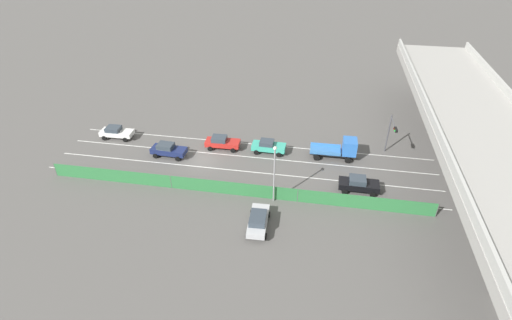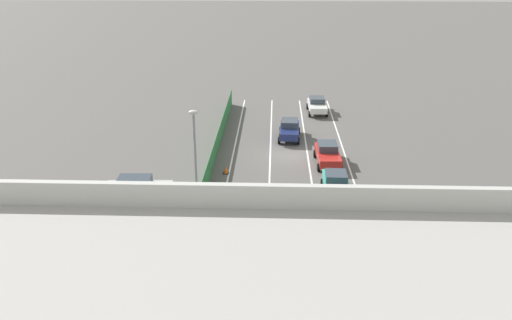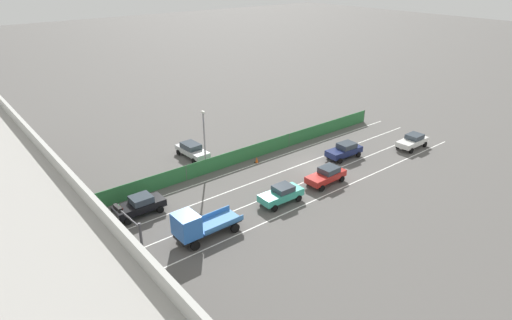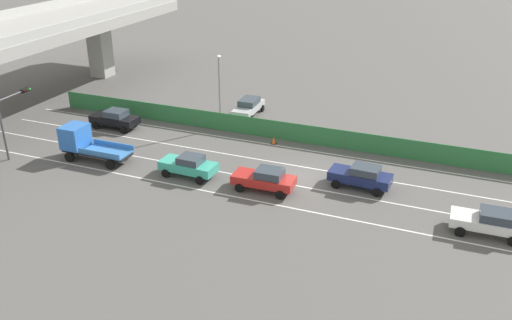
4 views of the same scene
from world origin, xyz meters
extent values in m
plane|color=#565451|center=(0.00, 0.00, 0.00)|extent=(300.00, 300.00, 0.00)
cube|color=silver|center=(-4.85, 5.39, 0.00)|extent=(0.14, 46.78, 0.01)
cube|color=silver|center=(-1.62, 5.39, 0.00)|extent=(0.14, 46.78, 0.01)
cube|color=silver|center=(1.62, 5.39, 0.00)|extent=(0.14, 46.78, 0.01)
cube|color=silver|center=(4.85, 5.39, 0.00)|extent=(0.14, 46.78, 0.01)
cube|color=#A09E99|center=(0.00, 30.78, 7.28)|extent=(53.52, 10.58, 1.14)
cube|color=#B2B2AD|center=(0.00, 25.70, 8.30)|extent=(53.52, 0.30, 0.90)
cube|color=#2D753D|center=(6.25, 5.39, 0.84)|extent=(0.06, 42.78, 1.68)
cylinder|color=#4C514C|center=(6.25, -16.00, 0.84)|extent=(0.10, 0.10, 1.68)
cylinder|color=#4C514C|center=(6.25, -1.74, 0.84)|extent=(0.10, 0.10, 1.68)
cylinder|color=#4C514C|center=(6.25, 12.52, 0.84)|extent=(0.10, 0.10, 1.68)
cube|color=navy|center=(-0.11, -4.35, 0.82)|extent=(1.98, 4.52, 0.67)
cube|color=#333D47|center=(-0.13, -4.73, 1.44)|extent=(1.64, 2.04, 0.56)
cylinder|color=black|center=(-0.91, -2.80, 0.32)|extent=(0.25, 0.65, 0.64)
cylinder|color=black|center=(0.84, -2.89, 0.32)|extent=(0.25, 0.65, 0.64)
cylinder|color=black|center=(-1.06, -5.81, 0.32)|extent=(0.25, 0.65, 0.64)
cylinder|color=black|center=(0.68, -5.90, 0.32)|extent=(0.25, 0.65, 0.64)
cube|color=teal|center=(-3.17, 8.00, 0.82)|extent=(1.84, 4.35, 0.68)
cube|color=#333D47|center=(-3.17, 7.73, 1.42)|extent=(1.57, 1.78, 0.52)
cylinder|color=black|center=(-4.00, 9.48, 0.32)|extent=(0.24, 0.65, 0.64)
cylinder|color=black|center=(-2.27, 9.44, 0.32)|extent=(0.24, 0.65, 0.64)
cylinder|color=black|center=(-4.07, 6.56, 0.32)|extent=(0.24, 0.65, 0.64)
cylinder|color=black|center=(-2.34, 6.51, 0.32)|extent=(0.24, 0.65, 0.64)
cube|color=black|center=(3.14, 19.08, 0.82)|extent=(1.83, 4.45, 0.67)
cube|color=#333D47|center=(3.14, 18.86, 1.44)|extent=(1.61, 1.83, 0.58)
cylinder|color=black|center=(2.23, 20.60, 0.32)|extent=(0.22, 0.64, 0.64)
cylinder|color=black|center=(4.06, 20.59, 0.32)|extent=(0.22, 0.64, 0.64)
cylinder|color=black|center=(2.23, 17.57, 0.32)|extent=(0.22, 0.64, 0.64)
cylinder|color=black|center=(4.05, 17.57, 0.32)|extent=(0.22, 0.64, 0.64)
cube|color=white|center=(-3.31, -12.98, 0.78)|extent=(1.91, 4.45, 0.60)
cube|color=#333D47|center=(-3.30, -13.37, 1.36)|extent=(1.63, 1.90, 0.55)
cylinder|color=black|center=(-4.24, -11.50, 0.32)|extent=(0.24, 0.65, 0.64)
cylinder|color=black|center=(-2.44, -11.46, 0.32)|extent=(0.24, 0.65, 0.64)
cylinder|color=black|center=(-4.17, -14.50, 0.32)|extent=(0.24, 0.65, 0.64)
cylinder|color=black|center=(-2.37, -14.46, 0.32)|extent=(0.24, 0.65, 0.64)
cube|color=red|center=(-3.13, 1.92, 0.80)|extent=(1.90, 4.52, 0.64)
cube|color=#333D47|center=(-3.11, 1.48, 1.40)|extent=(1.61, 1.93, 0.57)
cylinder|color=black|center=(-4.06, 3.41, 0.32)|extent=(0.24, 0.65, 0.64)
cylinder|color=black|center=(-2.30, 3.47, 0.32)|extent=(0.24, 0.65, 0.64)
cylinder|color=black|center=(-3.96, 0.38, 0.32)|extent=(0.24, 0.65, 0.64)
cylinder|color=black|center=(-2.20, 0.43, 0.32)|extent=(0.24, 0.65, 0.64)
cube|color=black|center=(-3.39, 16.11, 0.73)|extent=(1.70, 5.69, 0.25)
cube|color=blue|center=(-3.40, 18.10, 1.77)|extent=(2.08, 1.72, 1.85)
cube|color=#3875BC|center=(-3.38, 15.19, 0.90)|extent=(2.10, 3.84, 0.10)
cube|color=#3875BC|center=(-4.37, 15.18, 1.11)|extent=(0.11, 3.82, 0.43)
cube|color=#3875BC|center=(-2.39, 15.20, 1.11)|extent=(0.11, 3.82, 0.43)
cylinder|color=black|center=(-4.43, 18.03, 0.40)|extent=(0.27, 0.80, 0.80)
cylinder|color=black|center=(-2.37, 18.05, 0.40)|extent=(0.27, 0.80, 0.80)
cylinder|color=black|center=(-4.40, 14.18, 0.40)|extent=(0.27, 0.80, 0.80)
cylinder|color=black|center=(-2.34, 14.20, 0.40)|extent=(0.27, 0.80, 0.80)
cube|color=#B2B5B7|center=(10.86, 9.01, 0.76)|extent=(4.75, 1.97, 0.56)
cube|color=#333D47|center=(11.11, 9.02, 1.34)|extent=(2.36, 1.67, 0.58)
cylinder|color=black|center=(9.30, 8.05, 0.32)|extent=(0.65, 0.24, 0.64)
cylinder|color=black|center=(9.23, 9.85, 0.32)|extent=(0.65, 0.24, 0.64)
cylinder|color=black|center=(12.49, 8.17, 0.32)|extent=(0.65, 0.24, 0.64)
cylinder|color=black|center=(12.42, 9.97, 0.32)|extent=(0.65, 0.24, 0.64)
cylinder|color=#47474C|center=(-6.01, 22.85, 2.61)|extent=(0.18, 0.18, 5.22)
cylinder|color=#47474C|center=(-4.26, 22.93, 4.92)|extent=(3.51, 0.28, 0.12)
cube|color=black|center=(-2.86, 23.00, 4.92)|extent=(0.97, 0.32, 0.32)
sphere|color=#390706|center=(-3.16, 22.82, 4.92)|extent=(0.20, 0.20, 0.20)
sphere|color=#3B2806|center=(-2.86, 22.84, 4.92)|extent=(0.20, 0.20, 0.20)
sphere|color=green|center=(-2.56, 22.85, 4.92)|extent=(0.20, 0.20, 0.20)
cylinder|color=gray|center=(6.56, 9.96, 3.27)|extent=(0.16, 0.16, 6.55)
ellipsoid|color=silver|center=(6.56, 9.96, 6.73)|extent=(0.60, 0.36, 0.28)
cone|color=orange|center=(5.10, 4.20, 0.34)|extent=(0.36, 0.36, 0.69)
cube|color=black|center=(5.10, 4.20, 0.01)|extent=(0.47, 0.47, 0.03)
camera|label=1|loc=(39.89, 13.83, 27.37)|focal=27.79mm
camera|label=2|loc=(1.29, 42.88, 16.49)|focal=37.26mm
camera|label=3|loc=(-28.90, 31.66, 20.42)|focal=30.30mm
camera|label=4|loc=(-35.32, -10.58, 18.28)|focal=38.11mm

